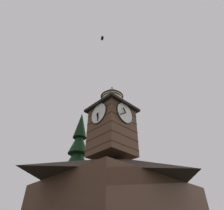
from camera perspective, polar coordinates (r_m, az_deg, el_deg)
The scene contains 5 objects.
building_main at distance 16.58m, azimuth 1.76°, elevation -28.26°, with size 11.70×9.98×7.86m.
clock_tower at distance 18.69m, azimuth -0.01°, elevation -5.71°, with size 4.15×4.15×8.12m.
pine_tree_behind at distance 21.73m, azimuth -11.29°, elevation -22.90°, with size 5.03×5.03×15.33m.
moon at distance 62.35m, azimuth -19.37°, elevation -22.12°, with size 1.92×1.92×1.92m.
flying_bird_high at distance 19.25m, azimuth -2.96°, elevation 19.52°, with size 0.41×0.49×0.16m.
Camera 1 is at (9.87, 9.86, 2.17)m, focal length 30.26 mm.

